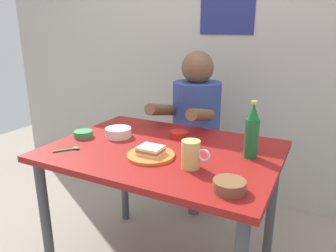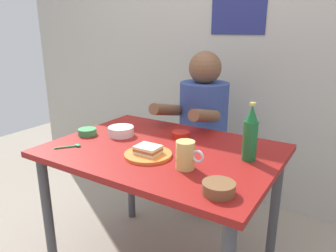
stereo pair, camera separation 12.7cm
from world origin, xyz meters
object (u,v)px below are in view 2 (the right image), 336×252
object	(u,v)px
stool	(202,170)
person_seated	(203,113)
beer_bottle	(250,135)
plate_orange	(148,155)
beer_mug	(186,155)
dining_table	(163,165)
rice_bowl_white	(121,131)
sandwich	(148,150)

from	to	relation	value
stool	person_seated	distance (m)	0.42
person_seated	beer_bottle	xyz separation A→B (m)	(0.49, -0.54, 0.09)
plate_orange	beer_mug	world-z (taller)	beer_mug
dining_table	beer_mug	distance (m)	0.30
stool	beer_mug	distance (m)	0.95
rice_bowl_white	beer_bottle	bearing A→B (deg)	3.48
person_seated	beer_bottle	world-z (taller)	person_seated
sandwich	beer_mug	bearing A→B (deg)	-7.06
sandwich	beer_mug	xyz separation A→B (m)	(0.21, -0.03, 0.03)
plate_orange	sandwich	bearing A→B (deg)	90.22
dining_table	beer_mug	world-z (taller)	beer_mug
plate_orange	beer_bottle	xyz separation A→B (m)	(0.41, 0.20, 0.11)
beer_mug	beer_bottle	distance (m)	0.31
beer_mug	dining_table	bearing A→B (deg)	144.95
dining_table	stool	xyz separation A→B (m)	(-0.08, 0.63, -0.30)
sandwich	rice_bowl_white	size ratio (longest dim) A/B	0.79
beer_bottle	rice_bowl_white	bearing A→B (deg)	-176.52
person_seated	plate_orange	xyz separation A→B (m)	(0.08, -0.74, -0.02)
sandwich	rice_bowl_white	distance (m)	0.34
dining_table	plate_orange	bearing A→B (deg)	-89.88
dining_table	plate_orange	world-z (taller)	plate_orange
dining_table	plate_orange	distance (m)	0.16
dining_table	sandwich	distance (m)	0.18
stool	sandwich	size ratio (longest dim) A/B	4.09
stool	sandwich	distance (m)	0.87
plate_orange	beer_mug	xyz separation A→B (m)	(0.21, -0.03, 0.05)
dining_table	rice_bowl_white	world-z (taller)	rice_bowl_white
person_seated	plate_orange	bearing A→B (deg)	-83.48
stool	beer_bottle	bearing A→B (deg)	-48.24
beer_bottle	rice_bowl_white	world-z (taller)	beer_bottle
stool	person_seated	bearing A→B (deg)	-90.00
person_seated	rice_bowl_white	distance (m)	0.62
plate_orange	beer_mug	distance (m)	0.22
beer_bottle	person_seated	bearing A→B (deg)	132.35
beer_mug	plate_orange	bearing A→B (deg)	172.94
dining_table	person_seated	distance (m)	0.64
stool	rice_bowl_white	xyz separation A→B (m)	(-0.21, -0.59, 0.42)
dining_table	plate_orange	size ratio (longest dim) A/B	5.00
beer_mug	beer_bottle	size ratio (longest dim) A/B	0.48
dining_table	person_seated	bearing A→B (deg)	97.77
plate_orange	beer_bottle	bearing A→B (deg)	26.72
person_seated	beer_mug	world-z (taller)	person_seated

